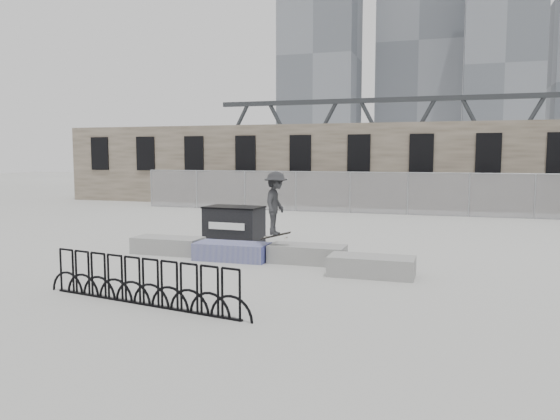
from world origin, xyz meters
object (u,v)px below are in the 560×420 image
object	(u,v)px
bike_rack	(142,282)
planter_center_left	(232,251)
planter_center_right	(307,253)
skateboarder	(276,203)
planter_far_left	(168,244)
planter_offset	(371,265)
dumpster	(234,225)

from	to	relation	value
bike_rack	planter_center_left	bearing A→B (deg)	90.80
planter_center_right	skateboarder	bearing A→B (deg)	-162.71
planter_far_left	planter_offset	xyz separation A→B (m)	(6.05, -1.20, 0.00)
planter_center_right	bike_rack	xyz separation A→B (m)	(-1.98, -4.88, 0.18)
planter_center_left	planter_center_right	distance (m)	2.06
planter_center_left	bike_rack	xyz separation A→B (m)	(0.06, -4.64, 0.18)
planter_center_left	planter_far_left	bearing A→B (deg)	170.33
planter_center_left	bike_rack	world-z (taller)	bike_rack
dumpster	skateboarder	world-z (taller)	skateboarder
planter_center_right	skateboarder	xyz separation A→B (m)	(-0.80, -0.25, 1.33)
planter_center_left	skateboarder	world-z (taller)	skateboarder
planter_center_right	dumpster	bearing A→B (deg)	142.13
planter_center_left	planter_offset	distance (m)	3.97
planter_center_right	planter_offset	size ratio (longest dim) A/B	1.00
planter_center_right	bike_rack	distance (m)	5.27
dumpster	planter_center_left	bearing A→B (deg)	-65.14
dumpster	skateboarder	size ratio (longest dim) A/B	1.04
planter_center_left	dumpster	bearing A→B (deg)	111.34
planter_far_left	skateboarder	world-z (taller)	skateboarder
planter_far_left	dumpster	bearing A→B (deg)	63.42
planter_center_left	planter_offset	bearing A→B (deg)	-12.02
planter_far_left	planter_center_right	world-z (taller)	same
planter_center_right	planter_offset	bearing A→B (deg)	-30.21
planter_far_left	planter_offset	bearing A→B (deg)	-11.18
dumpster	skateboarder	xyz separation A→B (m)	(2.27, -2.64, 0.98)
planter_far_left	bike_rack	bearing A→B (deg)	-66.00
planter_far_left	planter_center_left	bearing A→B (deg)	-9.67
skateboarder	planter_offset	bearing A→B (deg)	-110.18
planter_center_left	skateboarder	xyz separation A→B (m)	(1.24, -0.00, 1.33)
planter_center_left	skateboarder	size ratio (longest dim) A/B	1.11
planter_offset	skateboarder	size ratio (longest dim) A/B	1.11
planter_far_left	planter_center_left	distance (m)	2.19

